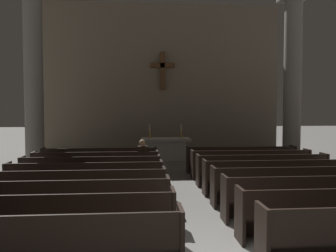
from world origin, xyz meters
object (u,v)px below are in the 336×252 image
(pew_left_row_6, at_px, (92,172))
(pew_left_row_2, at_px, (55,220))
(pew_right_row_3, at_px, (317,197))
(candlestick_left, at_px, (150,134))
(pew_left_row_4, at_px, (78,189))
(pew_left_row_5, at_px, (86,180))
(pew_left_row_7, at_px, (96,166))
(column_left_second, at_px, (34,80))
(candlestick_right, at_px, (181,134))
(column_right_second, at_px, (292,82))
(pew_right_row_7, at_px, (251,164))
(pew_left_row_3, at_px, (68,202))
(pew_right_row_4, at_px, (294,185))
(altar, at_px, (166,149))
(pew_left_row_8, at_px, (100,161))
(pew_right_row_8, at_px, (241,159))
(lone_worshipper, at_px, (142,158))
(pew_left_row_1, at_px, (35,246))
(pew_right_row_6, at_px, (262,169))
(pew_right_row_5, at_px, (276,176))

(pew_left_row_6, bearing_deg, pew_left_row_2, -90.00)
(pew_left_row_2, xyz_separation_m, pew_right_row_3, (5.08, 1.07, 0.00))
(pew_left_row_6, distance_m, candlestick_left, 5.53)
(pew_left_row_4, distance_m, pew_left_row_5, 1.07)
(pew_left_row_2, distance_m, pew_left_row_6, 4.29)
(pew_left_row_6, xyz_separation_m, pew_left_row_7, (0.00, 1.07, 0.00))
(column_left_second, height_order, candlestick_right, column_left_second)
(column_right_second, bearing_deg, column_left_second, 180.00)
(pew_right_row_3, bearing_deg, pew_right_row_7, 90.00)
(pew_left_row_3, height_order, pew_right_row_4, same)
(pew_left_row_6, height_order, altar, altar)
(pew_right_row_3, xyz_separation_m, pew_right_row_7, (0.00, 4.29, 0.00))
(pew_left_row_2, xyz_separation_m, pew_left_row_8, (0.00, 6.43, 0.00))
(pew_right_row_4, height_order, column_left_second, column_left_second)
(pew_right_row_3, relative_size, altar, 1.81)
(pew_left_row_6, xyz_separation_m, pew_right_row_8, (5.08, 2.14, 0.00))
(lone_worshipper, bearing_deg, pew_left_row_4, -114.49)
(pew_left_row_5, xyz_separation_m, pew_right_row_8, (5.08, 3.21, 0.00))
(pew_right_row_3, distance_m, lone_worshipper, 5.63)
(pew_left_row_7, bearing_deg, pew_left_row_4, -90.00)
(pew_left_row_5, xyz_separation_m, candlestick_left, (1.84, 6.24, 0.72))
(pew_left_row_7, height_order, pew_right_row_8, same)
(pew_right_row_7, distance_m, candlestick_right, 4.55)
(pew_left_row_8, xyz_separation_m, altar, (2.54, 3.02, 0.06))
(pew_left_row_1, height_order, pew_right_row_6, same)
(pew_right_row_5, relative_size, lone_worshipper, 3.02)
(pew_left_row_1, xyz_separation_m, pew_left_row_8, (0.00, 7.50, 0.00))
(pew_left_row_4, distance_m, altar, 7.74)
(candlestick_left, bearing_deg, pew_left_row_4, -104.14)
(pew_left_row_1, xyz_separation_m, candlestick_right, (3.24, 10.52, 0.72))
(pew_right_row_6, bearing_deg, pew_right_row_4, -90.00)
(pew_left_row_1, distance_m, pew_right_row_4, 6.01)
(pew_right_row_8, bearing_deg, altar, 130.05)
(pew_left_row_1, bearing_deg, pew_left_row_6, 90.00)
(candlestick_right, bearing_deg, pew_right_row_8, -58.66)
(candlestick_right, bearing_deg, lone_worshipper, -113.45)
(pew_right_row_5, bearing_deg, pew_left_row_4, -168.09)
(pew_left_row_3, bearing_deg, altar, 73.13)
(pew_right_row_3, height_order, column_right_second, column_right_second)
(pew_left_row_5, bearing_deg, altar, 67.84)
(pew_left_row_4, xyz_separation_m, pew_right_row_7, (5.08, 3.21, 0.00))
(pew_left_row_6, xyz_separation_m, lone_worshipper, (1.48, 1.11, 0.22))
(pew_right_row_4, relative_size, column_right_second, 0.56)
(pew_right_row_3, xyz_separation_m, pew_right_row_6, (0.00, 3.21, 0.00))
(lone_worshipper, bearing_deg, candlestick_left, 84.94)
(pew_left_row_2, height_order, candlestick_right, candlestick_right)
(pew_left_row_8, relative_size, pew_right_row_8, 1.00)
(pew_left_row_2, height_order, pew_left_row_4, same)
(altar, bearing_deg, pew_right_row_7, -58.17)
(pew_right_row_3, bearing_deg, pew_left_row_7, 139.85)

